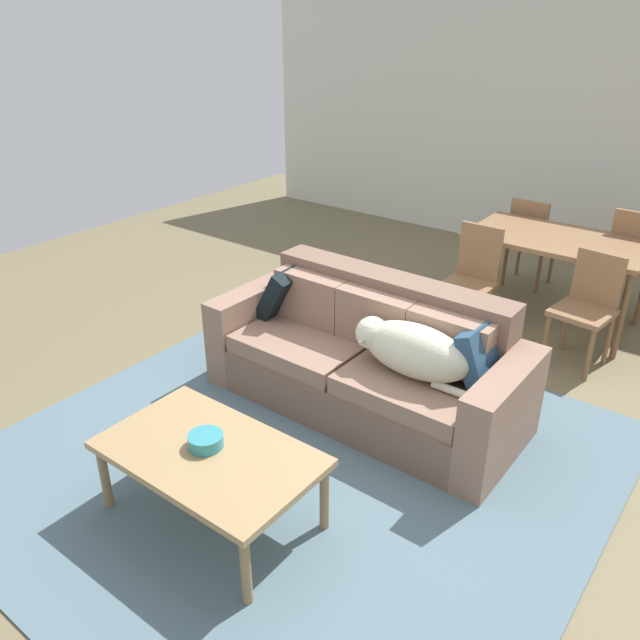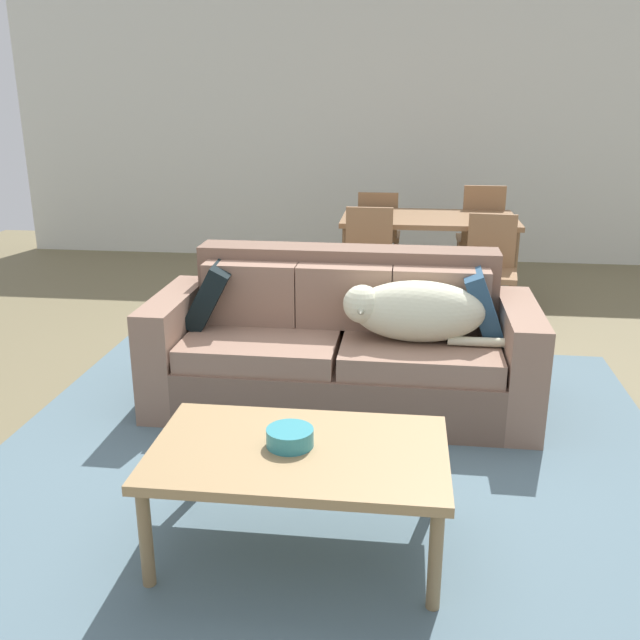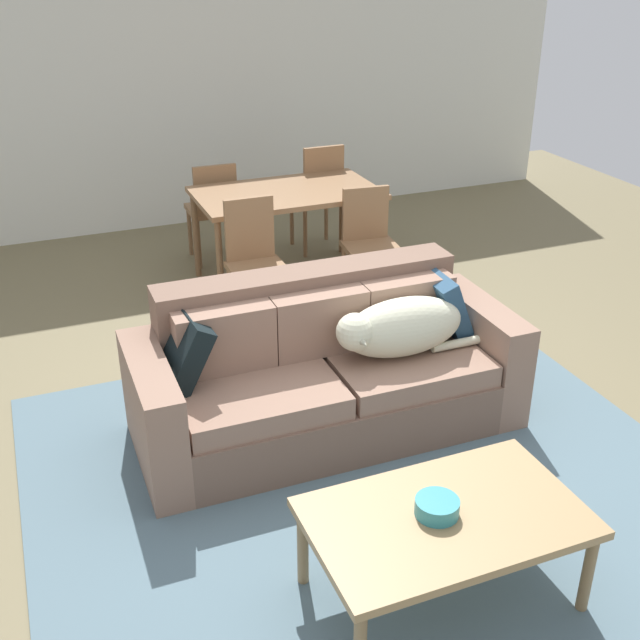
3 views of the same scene
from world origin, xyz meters
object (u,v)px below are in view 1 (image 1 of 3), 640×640
(dog_on_left_cushion, at_px, (411,349))
(throw_pillow_by_right_arm, at_px, (484,357))
(dining_chair_near_left, at_px, (472,276))
(dining_chair_far_left, at_px, (530,238))
(coffee_table, at_px, (209,458))
(dining_table, at_px, (558,245))
(couch, at_px, (368,361))
(dining_chair_far_right, at_px, (631,258))
(bowl_on_coffee_table, at_px, (206,441))
(throw_pillow_by_left_arm, at_px, (284,292))
(dining_chair_near_right, at_px, (587,304))

(dog_on_left_cushion, relative_size, throw_pillow_by_right_arm, 2.32)
(dining_chair_near_left, xyz_separation_m, dining_chair_far_left, (0.03, 1.22, 0.00))
(coffee_table, bearing_deg, dining_table, 80.65)
(dog_on_left_cushion, xyz_separation_m, coffee_table, (-0.43, -1.29, -0.22))
(couch, relative_size, dining_chair_far_right, 2.23)
(bowl_on_coffee_table, bearing_deg, throw_pillow_by_left_arm, 115.66)
(throw_pillow_by_right_arm, height_order, bowl_on_coffee_table, throw_pillow_by_right_arm)
(throw_pillow_by_left_arm, xyz_separation_m, coffee_table, (0.74, -1.48, -0.22))
(throw_pillow_by_left_arm, relative_size, coffee_table, 0.33)
(couch, distance_m, dining_chair_near_right, 1.79)
(dining_chair_near_right, bearing_deg, bowl_on_coffee_table, -103.27)
(throw_pillow_by_right_arm, distance_m, dining_chair_far_right, 2.55)
(dining_chair_near_right, bearing_deg, dining_table, 134.51)
(couch, distance_m, dining_table, 2.17)
(throw_pillow_by_left_arm, height_order, dining_table, throw_pillow_by_left_arm)
(dining_chair_near_left, distance_m, dining_chair_far_right, 1.48)
(coffee_table, distance_m, bowl_on_coffee_table, 0.09)
(dog_on_left_cushion, xyz_separation_m, dining_chair_near_left, (-0.33, 1.59, -0.12))
(throw_pillow_by_left_arm, bearing_deg, bowl_on_coffee_table, -64.34)
(dining_chair_near_left, height_order, dining_chair_near_right, dining_chair_near_left)
(dog_on_left_cushion, height_order, throw_pillow_by_right_arm, throw_pillow_by_right_arm)
(bowl_on_coffee_table, relative_size, dining_chair_far_left, 0.21)
(couch, distance_m, dining_chair_far_right, 2.78)
(bowl_on_coffee_table, distance_m, dining_chair_near_left, 2.86)
(couch, xyz_separation_m, dining_chair_near_right, (0.98, 1.48, 0.15))
(coffee_table, relative_size, dining_chair_far_right, 1.18)
(coffee_table, distance_m, dining_chair_far_left, 4.11)
(bowl_on_coffee_table, height_order, dining_chair_far_right, dining_chair_far_right)
(throw_pillow_by_right_arm, xyz_separation_m, dining_chair_near_left, (-0.72, 1.41, -0.12))
(dog_on_left_cushion, height_order, dining_chair_near_right, dining_chair_near_right)
(bowl_on_coffee_table, height_order, dining_table, dining_table)
(coffee_table, xyz_separation_m, dining_chair_near_right, (1.03, 2.91, 0.09))
(couch, distance_m, dog_on_left_cushion, 0.50)
(throw_pillow_by_right_arm, relative_size, dining_table, 0.27)
(dog_on_left_cushion, distance_m, dining_table, 2.21)
(bowl_on_coffee_table, height_order, dining_chair_near_left, dining_chair_near_left)
(dog_on_left_cushion, distance_m, dining_chair_far_left, 2.83)
(bowl_on_coffee_table, height_order, dining_chair_near_right, dining_chair_near_right)
(dining_chair_near_right, distance_m, dining_chair_far_right, 1.10)
(dining_table, bearing_deg, throw_pillow_by_right_arm, -82.96)
(couch, bearing_deg, dining_chair_far_left, 88.53)
(throw_pillow_by_right_arm, relative_size, bowl_on_coffee_table, 2.10)
(bowl_on_coffee_table, relative_size, dining_chair_near_right, 0.21)
(throw_pillow_by_right_arm, height_order, dining_chair_far_left, dining_chair_far_left)
(throw_pillow_by_left_arm, relative_size, dining_chair_far_right, 0.39)
(dining_chair_far_right, bearing_deg, dining_chair_far_left, -5.70)
(dining_table, relative_size, dining_chair_far_left, 1.62)
(couch, xyz_separation_m, dining_table, (0.53, 2.07, 0.35))
(dining_chair_near_left, height_order, dining_chair_far_left, dining_chair_near_left)
(coffee_table, bearing_deg, bowl_on_coffee_table, 154.03)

